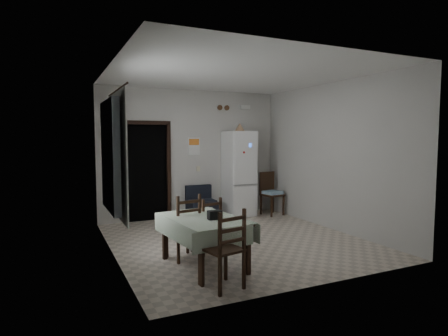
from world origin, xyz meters
name	(u,v)px	position (x,y,z in m)	size (l,w,h in m)	color
ground	(236,240)	(0.00, 0.00, 0.00)	(4.50, 4.50, 0.00)	beige
ceiling	(236,74)	(0.00, 0.00, 2.90)	(4.20, 4.50, 0.02)	white
wall_back	(192,154)	(0.00, 2.25, 1.45)	(4.20, 0.02, 2.90)	beige
wall_front	(320,168)	(0.00, -2.25, 1.45)	(4.20, 0.02, 2.90)	beige
wall_left	(112,162)	(-2.10, 0.00, 1.45)	(0.02, 4.50, 2.90)	beige
wall_right	(331,156)	(2.10, 0.00, 1.45)	(0.02, 4.50, 2.90)	beige
doorway	(144,172)	(-1.05, 2.45, 1.06)	(1.06, 0.52, 2.22)	black
window_recess	(110,156)	(-2.15, -0.20, 1.55)	(0.10, 1.20, 1.60)	silver
curtain	(118,156)	(-2.04, -0.20, 1.55)	(0.02, 1.45, 1.85)	silver
curtain_rod	(117,90)	(-2.03, -0.20, 2.50)	(0.02, 0.02, 1.60)	black
calendar	(194,146)	(0.05, 2.24, 1.62)	(0.28, 0.02, 0.40)	white
calendar_image	(194,142)	(0.05, 2.23, 1.72)	(0.24, 0.01, 0.14)	orange
light_switch	(198,169)	(0.15, 2.24, 1.10)	(0.08, 0.02, 0.12)	beige
vent_left	(220,108)	(0.70, 2.23, 2.52)	(0.12, 0.12, 0.03)	brown
vent_right	(227,108)	(0.88, 2.23, 2.52)	(0.12, 0.12, 0.03)	brown
emergency_light	(245,107)	(1.35, 2.21, 2.55)	(0.25, 0.07, 0.09)	white
fridge	(239,173)	(1.05, 1.93, 0.98)	(0.64, 0.64, 1.97)	white
tan_cone	(240,127)	(1.03, 1.85, 2.06)	(0.23, 0.23, 0.19)	tan
navy_seat	(202,202)	(0.11, 1.93, 0.37)	(0.61, 0.59, 0.73)	black
corner_chair	(272,194)	(1.77, 1.61, 0.50)	(0.44, 0.44, 1.01)	black
dining_table	(204,242)	(-1.02, -1.02, 0.35)	(0.89, 1.35, 0.70)	#A9BA9F
black_bag	(215,215)	(-0.93, -1.19, 0.76)	(0.19, 0.11, 0.12)	black
dining_chair_far_left	(183,226)	(-1.17, -0.56, 0.49)	(0.42, 0.42, 0.99)	black
dining_chair_far_right	(206,225)	(-0.74, -0.42, 0.44)	(0.38, 0.38, 0.88)	black
dining_chair_near_head	(223,248)	(-1.09, -1.82, 0.49)	(0.42, 0.42, 0.98)	black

